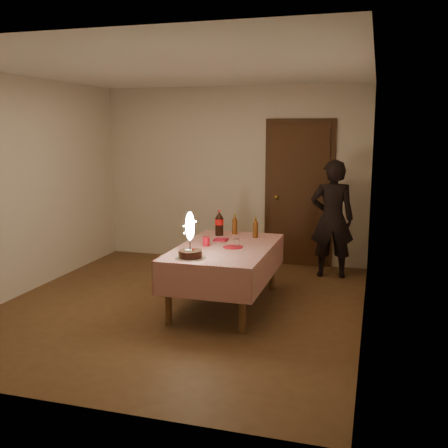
% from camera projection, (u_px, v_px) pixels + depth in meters
% --- Properties ---
extents(ground, '(4.00, 4.50, 0.01)m').
position_uv_depth(ground, '(180.00, 306.00, 5.94)').
color(ground, brown).
rests_on(ground, ground).
extents(room_shell, '(4.04, 4.54, 2.62)m').
position_uv_depth(room_shell, '(183.00, 159.00, 5.70)').
color(room_shell, beige).
rests_on(room_shell, ground).
extents(dining_table, '(1.02, 1.72, 0.69)m').
position_uv_depth(dining_table, '(225.00, 254.00, 5.86)').
color(dining_table, brown).
rests_on(dining_table, ground).
extents(birthday_cake, '(0.30, 0.30, 0.47)m').
position_uv_depth(birthday_cake, '(190.00, 245.00, 5.29)').
color(birthday_cake, white).
rests_on(birthday_cake, dining_table).
extents(red_plate, '(0.22, 0.22, 0.01)m').
position_uv_depth(red_plate, '(233.00, 247.00, 5.79)').
color(red_plate, red).
rests_on(red_plate, dining_table).
extents(red_cup, '(0.08, 0.08, 0.10)m').
position_uv_depth(red_cup, '(206.00, 241.00, 5.86)').
color(red_cup, '#B60C1C').
rests_on(red_cup, dining_table).
extents(clear_cup, '(0.07, 0.07, 0.09)m').
position_uv_depth(clear_cup, '(237.00, 243.00, 5.81)').
color(clear_cup, white).
rests_on(clear_cup, dining_table).
extents(napkin_stack, '(0.15, 0.15, 0.02)m').
position_uv_depth(napkin_stack, '(221.00, 240.00, 6.14)').
color(napkin_stack, '#A4122A').
rests_on(napkin_stack, dining_table).
extents(cola_bottle, '(0.10, 0.10, 0.32)m').
position_uv_depth(cola_bottle, '(219.00, 223.00, 6.41)').
color(cola_bottle, black).
rests_on(cola_bottle, dining_table).
extents(amber_bottle_left, '(0.06, 0.06, 0.25)m').
position_uv_depth(amber_bottle_left, '(235.00, 225.00, 6.50)').
color(amber_bottle_left, '#5D3010').
rests_on(amber_bottle_left, dining_table).
extents(amber_bottle_right, '(0.06, 0.06, 0.25)m').
position_uv_depth(amber_bottle_right, '(255.00, 228.00, 6.29)').
color(amber_bottle_right, '#5D3010').
rests_on(amber_bottle_right, dining_table).
extents(photographer, '(0.63, 0.48, 1.58)m').
position_uv_depth(photographer, '(332.00, 219.00, 7.01)').
color(photographer, black).
rests_on(photographer, ground).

